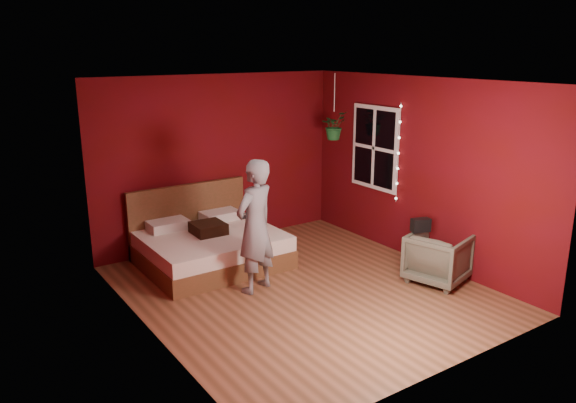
% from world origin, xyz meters
% --- Properties ---
extents(floor, '(4.50, 4.50, 0.00)m').
position_xyz_m(floor, '(0.00, 0.00, 0.00)').
color(floor, brown).
rests_on(floor, ground).
extents(room_walls, '(4.04, 4.54, 2.62)m').
position_xyz_m(room_walls, '(0.00, 0.00, 1.68)').
color(room_walls, '#580913').
rests_on(room_walls, ground).
extents(window, '(0.05, 0.97, 1.27)m').
position_xyz_m(window, '(1.97, 0.90, 1.50)').
color(window, white).
rests_on(window, room_walls).
extents(fairy_lights, '(0.04, 0.04, 1.45)m').
position_xyz_m(fairy_lights, '(1.94, 0.37, 1.50)').
color(fairy_lights, silver).
rests_on(fairy_lights, room_walls).
extents(bed, '(1.86, 1.58, 1.02)m').
position_xyz_m(bed, '(-0.58, 1.50, 0.27)').
color(bed, brown).
rests_on(bed, ground).
extents(person, '(0.71, 0.59, 1.69)m').
position_xyz_m(person, '(-0.50, 0.35, 0.84)').
color(person, slate).
rests_on(person, ground).
extents(armchair, '(0.89, 0.88, 0.66)m').
position_xyz_m(armchair, '(1.60, -0.77, 0.33)').
color(armchair, '#585745').
rests_on(armchair, ground).
extents(handbag, '(0.27, 0.19, 0.17)m').
position_xyz_m(handbag, '(1.47, -0.56, 0.75)').
color(handbag, black).
rests_on(handbag, armchair).
extents(throw_pillow, '(0.44, 0.44, 0.15)m').
position_xyz_m(throw_pillow, '(-0.60, 1.45, 0.54)').
color(throw_pillow, '#331C11').
rests_on(throw_pillow, bed).
extents(hanging_plant, '(0.46, 0.43, 1.00)m').
position_xyz_m(hanging_plant, '(1.55, 1.39, 1.81)').
color(hanging_plant, silver).
rests_on(hanging_plant, room_walls).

